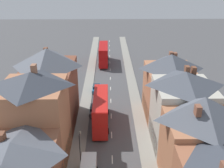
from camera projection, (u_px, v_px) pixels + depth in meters
pavement_left at (87, 96)px, 55.45m from camera, size 2.20×104.00×0.14m
pavement_right at (135, 96)px, 55.59m from camera, size 2.20×104.00×0.14m
centre_line_dashes at (111, 101)px, 53.71m from camera, size 0.14×97.80×0.01m
terrace_row_left at (19, 159)px, 28.14m from camera, size 8.00×46.50×13.96m
terrace_row_right at (203, 154)px, 29.48m from camera, size 8.00×45.76×12.73m
double_decker_bus_lead at (101, 110)px, 44.61m from camera, size 2.74×10.80×5.30m
double_decker_bus_mid_street at (103, 54)px, 73.67m from camera, size 2.74×10.80×5.30m
car_near_blue at (97, 88)px, 57.60m from camera, size 1.90×4.12×1.57m
car_parked_left_a at (94, 110)px, 48.68m from camera, size 1.90×4.28×1.69m
street_lamp at (80, 149)px, 34.30m from camera, size 0.20×1.12×5.50m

